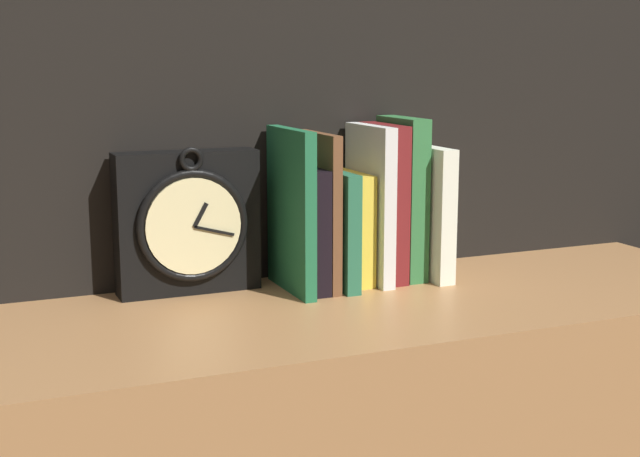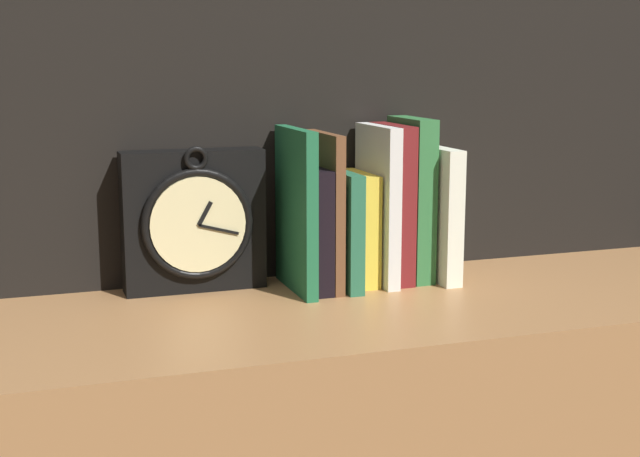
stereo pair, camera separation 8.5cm
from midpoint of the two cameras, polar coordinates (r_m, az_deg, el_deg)
clock at (r=1.32m, az=-6.24°, el=0.47°), size 0.21×0.07×0.22m
book_slot0_green at (r=1.31m, az=0.18°, el=1.16°), size 0.02×0.16×0.24m
book_slot1_black at (r=1.33m, az=1.10°, el=0.04°), size 0.03×0.14×0.18m
book_slot2_brown at (r=1.34m, az=2.12°, el=1.15°), size 0.02×0.14×0.23m
book_slot3_green at (r=1.35m, az=3.14°, el=-0.01°), size 0.02×0.15×0.18m
book_slot4_yellow at (r=1.37m, az=4.16°, el=0.05°), size 0.03×0.12×0.17m
book_slot5_white at (r=1.37m, az=5.47°, el=1.53°), size 0.02×0.14×0.24m
book_slot6_maroon at (r=1.39m, az=6.36°, el=1.63°), size 0.03×0.13×0.24m
book_slot7_green at (r=1.40m, az=7.58°, el=1.90°), size 0.03×0.12×0.25m
book_slot8_white at (r=1.41m, az=9.05°, el=0.99°), size 0.03×0.15×0.21m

